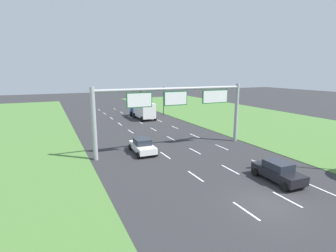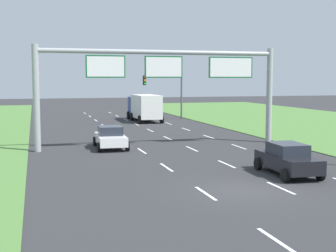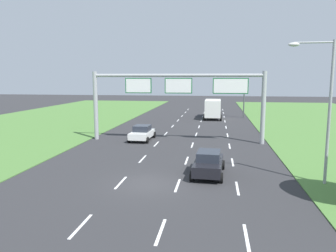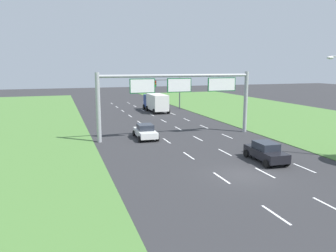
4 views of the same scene
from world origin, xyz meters
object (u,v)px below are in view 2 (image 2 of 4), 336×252
object	(u,v)px
car_near_red	(288,159)
box_truck	(144,107)
traffic_light_mast	(166,87)
sign_gantry	(164,76)
car_lead_silver	(110,137)

from	to	relation	value
car_near_red	box_truck	xyz separation A→B (m)	(-0.11, 30.99, 0.84)
box_truck	traffic_light_mast	xyz separation A→B (m)	(2.97, 1.58, 2.22)
sign_gantry	traffic_light_mast	distance (m)	22.30
car_near_red	sign_gantry	world-z (taller)	sign_gantry
box_truck	sign_gantry	bearing A→B (deg)	-99.21
car_lead_silver	sign_gantry	xyz separation A→B (m)	(3.81, -0.18, 4.19)
car_near_red	box_truck	size ratio (longest dim) A/B	0.56
box_truck	traffic_light_mast	bearing A→B (deg)	27.81
sign_gantry	traffic_light_mast	xyz separation A→B (m)	(6.12, 21.42, -1.08)
box_truck	sign_gantry	xyz separation A→B (m)	(-3.15, -19.84, 3.31)
traffic_light_mast	box_truck	bearing A→B (deg)	-152.00
box_truck	sign_gantry	size ratio (longest dim) A/B	0.44
box_truck	traffic_light_mast	world-z (taller)	traffic_light_mast
car_lead_silver	traffic_light_mast	world-z (taller)	traffic_light_mast
sign_gantry	traffic_light_mast	bearing A→B (deg)	74.05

